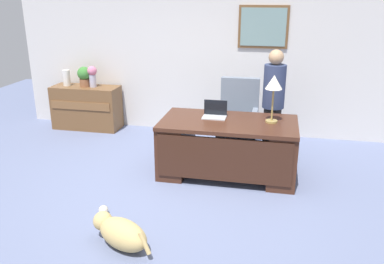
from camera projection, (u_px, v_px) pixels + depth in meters
ground_plane at (176, 196)px, 5.04m from camera, size 12.00×12.00×0.00m
back_wall at (212, 56)px, 6.99m from camera, size 7.00×0.16×2.70m
desk at (228, 146)px, 5.49m from camera, size 1.82×0.98×0.77m
credenza at (87, 107)px, 7.43m from camera, size 1.22×0.50×0.78m
armchair at (238, 119)px, 6.37m from camera, size 0.60×0.59×1.14m
person_standing at (273, 104)px, 5.97m from camera, size 0.32×0.32×1.63m
dog_lying at (120, 232)px, 3.99m from camera, size 0.71×0.53×0.30m
laptop at (215, 113)px, 5.56m from camera, size 0.32×0.22×0.22m
desk_lamp at (274, 85)px, 5.19m from camera, size 0.22×0.22×0.63m
vase_with_flowers at (92, 75)px, 7.19m from camera, size 0.17×0.17×0.38m
vase_empty at (66, 78)px, 7.32m from camera, size 0.13×0.13×0.29m
potted_plant at (84, 76)px, 7.23m from camera, size 0.24×0.24×0.36m
dog_toy_ball at (103, 210)px, 4.60m from camera, size 0.11×0.11×0.11m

